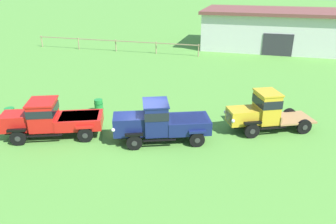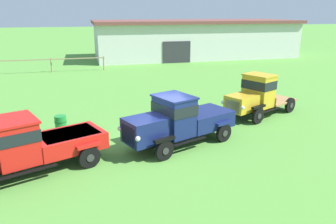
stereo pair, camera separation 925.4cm
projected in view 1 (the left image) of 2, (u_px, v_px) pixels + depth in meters
ground_plane at (144, 139)px, 17.98m from camera, size 240.00×240.00×0.00m
farm_shed at (310, 30)px, 38.70m from camera, size 25.15×9.74×4.55m
paddock_fence at (115, 43)px, 38.17m from camera, size 20.04×0.42×1.37m
vintage_truck_foreground_near at (50, 118)px, 17.90m from camera, size 5.62×3.56×2.11m
vintage_truck_second_in_line at (160, 121)px, 17.41m from camera, size 5.40×3.44×2.23m
vintage_truck_midrow_center at (263, 111)px, 18.55m from camera, size 5.21×3.58×2.34m
oil_drum_beside_row at (10, 114)px, 20.14m from camera, size 0.60×0.60×0.81m
oil_drum_near_fence at (99, 106)px, 21.27m from camera, size 0.57×0.57×0.90m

